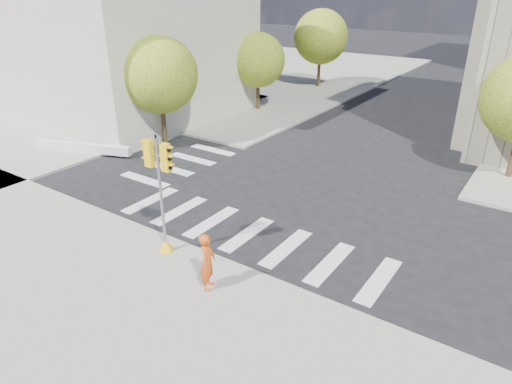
% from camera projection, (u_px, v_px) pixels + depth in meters
% --- Properties ---
extents(ground, '(160.00, 160.00, 0.00)m').
position_uv_depth(ground, '(276.00, 216.00, 19.40)').
color(ground, black).
rests_on(ground, ground).
extents(sidewalk_far_left, '(28.00, 40.00, 0.15)m').
position_uv_depth(sidewalk_far_left, '(248.00, 73.00, 49.09)').
color(sidewalk_far_left, gray).
rests_on(sidewalk_far_left, ground).
extents(classical_building, '(19.00, 15.00, 12.70)m').
position_uv_depth(classical_building, '(103.00, 21.00, 32.96)').
color(classical_building, beige).
rests_on(classical_building, ground).
extents(tree_lw_near, '(4.40, 4.40, 6.41)m').
position_uv_depth(tree_lw_near, '(159.00, 75.00, 26.02)').
color(tree_lw_near, '#382616').
rests_on(tree_lw_near, ground).
extents(tree_lw_mid, '(4.00, 4.00, 5.77)m').
position_uv_depth(tree_lw_mid, '(258.00, 60.00, 33.69)').
color(tree_lw_mid, '#382616').
rests_on(tree_lw_mid, ground).
extents(tree_lw_far, '(4.80, 4.80, 6.95)m').
position_uv_depth(tree_lw_far, '(321.00, 37.00, 40.84)').
color(tree_lw_far, '#382616').
rests_on(tree_lw_far, ground).
extents(traffic_signal, '(1.07, 0.56, 4.40)m').
position_uv_depth(traffic_signal, '(162.00, 205.00, 15.81)').
color(traffic_signal, yellow).
rests_on(traffic_signal, sidewalk_near).
extents(photographer, '(0.74, 0.84, 1.95)m').
position_uv_depth(photographer, '(207.00, 262.00, 14.19)').
color(photographer, '#D64E14').
rests_on(photographer, sidewalk_near).
extents(planter_wall, '(5.76, 2.48, 0.50)m').
position_uv_depth(planter_wall, '(82.00, 147.00, 26.14)').
color(planter_wall, silver).
rests_on(planter_wall, sidewalk_left_near).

